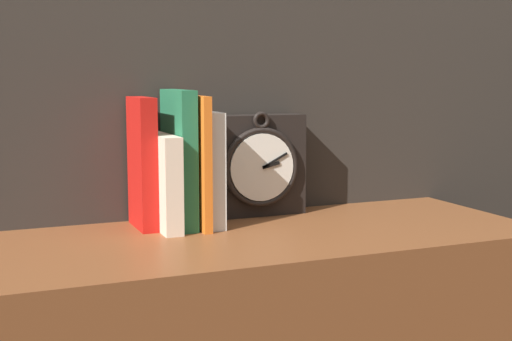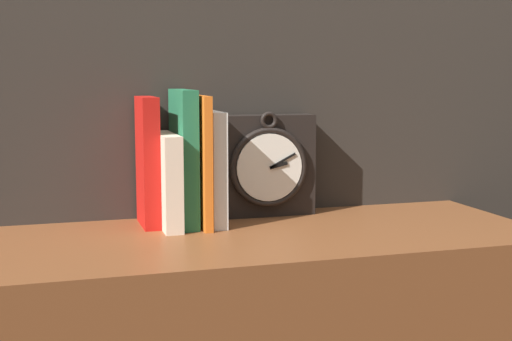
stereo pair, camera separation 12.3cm
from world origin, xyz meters
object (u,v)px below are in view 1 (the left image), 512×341
object	(u,v)px
book_slot2_green	(179,159)
book_slot3_orange	(195,161)
book_slot4_white	(206,168)
book_slot0_red	(142,163)
clock	(256,165)
book_slot1_cream	(163,182)

from	to	relation	value
book_slot2_green	book_slot3_orange	xyz separation A→B (m)	(0.03, -0.01, -0.01)
book_slot2_green	book_slot4_white	distance (m)	0.06
book_slot3_orange	book_slot4_white	bearing A→B (deg)	14.82
book_slot0_red	book_slot4_white	xyz separation A→B (m)	(0.12, -0.02, -0.01)
book_slot0_red	book_slot3_orange	distance (m)	0.09
clock	book_slot3_orange	world-z (taller)	book_slot3_orange
clock	book_slot0_red	size ratio (longest dim) A/B	0.87
book_slot0_red	book_slot2_green	xyz separation A→B (m)	(0.06, -0.01, 0.01)
book_slot0_red	book_slot3_orange	bearing A→B (deg)	-13.43
book_slot3_orange	book_slot4_white	distance (m)	0.03
book_slot0_red	book_slot3_orange	size ratio (longest dim) A/B	0.99
clock	book_slot2_green	world-z (taller)	book_slot2_green
book_slot4_white	book_slot1_cream	bearing A→B (deg)	-175.45
clock	book_slot1_cream	size ratio (longest dim) A/B	1.21
clock	book_slot0_red	world-z (taller)	book_slot0_red
book_slot3_orange	book_slot0_red	bearing A→B (deg)	166.57
book_slot0_red	clock	bearing A→B (deg)	6.19
book_slot2_green	book_slot4_white	bearing A→B (deg)	-0.51
clock	book_slot4_white	world-z (taller)	book_slot4_white
book_slot0_red	book_slot4_white	size ratio (longest dim) A/B	1.13
book_slot4_white	book_slot0_red	bearing A→B (deg)	172.46
book_slot0_red	book_slot1_cream	size ratio (longest dim) A/B	1.39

